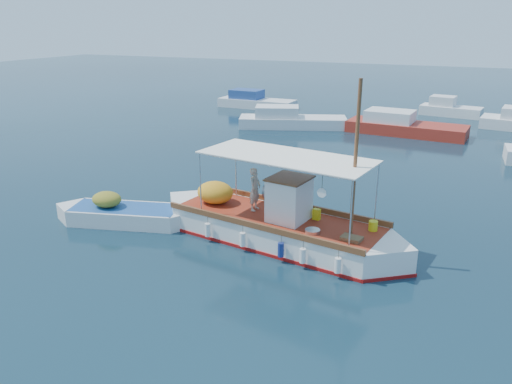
% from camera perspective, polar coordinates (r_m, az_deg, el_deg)
% --- Properties ---
extents(ground, '(160.00, 160.00, 0.00)m').
position_cam_1_polar(ground, '(18.40, 2.72, -5.71)').
color(ground, black).
rests_on(ground, ground).
extents(fishing_caique, '(10.13, 3.96, 6.26)m').
position_cam_1_polar(fishing_caique, '(18.33, 2.16, -3.94)').
color(fishing_caique, white).
rests_on(fishing_caique, ground).
extents(dinghy, '(5.72, 2.70, 1.44)m').
position_cam_1_polar(dinghy, '(20.65, -14.82, -2.61)').
color(dinghy, white).
rests_on(dinghy, ground).
extents(bg_boat_nw, '(8.31, 4.95, 1.80)m').
position_cam_1_polar(bg_boat_nw, '(38.06, 3.84, 8.10)').
color(bg_boat_nw, silver).
rests_on(bg_boat_nw, ground).
extents(bg_boat_n, '(8.38, 3.50, 1.80)m').
position_cam_1_polar(bg_boat_n, '(37.29, 16.41, 7.15)').
color(bg_boat_n, '#9F271A').
rests_on(bg_boat_n, ground).
extents(bg_boat_far_w, '(7.17, 2.49, 1.80)m').
position_cam_1_polar(bg_boat_far_w, '(46.90, -0.14, 10.23)').
color(bg_boat_far_w, silver).
rests_on(bg_boat_far_w, ground).
extents(bg_boat_far_n, '(5.12, 2.69, 1.80)m').
position_cam_1_polar(bg_boat_far_n, '(45.90, 21.19, 8.76)').
color(bg_boat_far_n, silver).
rests_on(bg_boat_far_n, ground).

